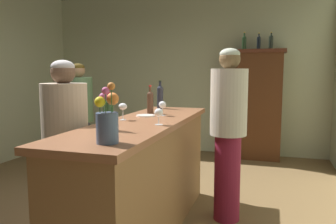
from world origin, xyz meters
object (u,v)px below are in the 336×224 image
object	(u,v)px
display_bottle_center	(271,41)
patron_in_navy	(66,143)
display_cabinet	(256,103)
bartender	(228,127)
display_bottle_left	(244,42)
cheese_plate	(146,116)
wine_glass_front	(123,107)
display_bottle_midleft	(259,42)
patron_in_grey	(79,116)
flower_arrangement	(107,121)
wine_glass_rear	(162,105)
bar_counter	(144,178)
wine_bottle_syrah	(160,96)
wine_bottle_rose	(109,113)
wine_bottle_chardonnay	(150,101)
wine_glass_mid	(159,113)

from	to	relation	value
display_bottle_center	patron_in_navy	size ratio (longest dim) A/B	0.18
display_cabinet	bartender	distance (m)	2.57
display_bottle_left	display_bottle_center	world-z (taller)	display_bottle_left
cheese_plate	wine_glass_front	bearing A→B (deg)	-108.08
display_bottle_midleft	patron_in_grey	size ratio (longest dim) A/B	0.17
flower_arrangement	bartender	distance (m)	1.57
wine_glass_rear	bartender	world-z (taller)	bartender
display_cabinet	display_bottle_center	xyz separation A→B (m)	(0.21, 0.00, 1.01)
wine_glass_rear	display_bottle_midleft	distance (m)	2.93
display_bottle_midleft	patron_in_grey	world-z (taller)	display_bottle_midleft
cheese_plate	patron_in_grey	xyz separation A→B (m)	(-1.38, 1.01, -0.19)
bar_counter	wine_glass_rear	xyz separation A→B (m)	(0.05, 0.39, 0.62)
wine_bottle_syrah	patron_in_navy	world-z (taller)	patron_in_navy
display_bottle_left	bartender	distance (m)	2.77
wine_bottle_rose	display_cabinet	bearing A→B (deg)	75.91
wine_bottle_chardonnay	display_bottle_midleft	size ratio (longest dim) A/B	1.07
wine_bottle_rose	wine_bottle_syrah	world-z (taller)	wine_bottle_syrah
wine_bottle_chardonnay	patron_in_grey	distance (m)	1.59
bar_counter	flower_arrangement	distance (m)	1.15
wine_glass_rear	bartender	xyz separation A→B (m)	(0.63, 0.14, -0.21)
wine_bottle_syrah	display_bottle_left	distance (m)	2.35
patron_in_grey	wine_glass_mid	bearing A→B (deg)	-8.11
bar_counter	patron_in_navy	world-z (taller)	patron_in_navy
wine_bottle_rose	wine_glass_front	distance (m)	0.52
wine_bottle_chardonnay	wine_glass_mid	size ratio (longest dim) A/B	2.18
cheese_plate	display_bottle_midleft	bearing A→B (deg)	71.37
wine_bottle_rose	wine_glass_front	world-z (taller)	wine_bottle_rose
wine_bottle_rose	display_bottle_left	distance (m)	3.75
display_cabinet	patron_in_grey	size ratio (longest dim) A/B	1.16
wine_bottle_rose	patron_in_navy	bearing A→B (deg)	155.13
patron_in_grey	wine_bottle_chardonnay	bearing A→B (deg)	3.19
cheese_plate	wine_glass_rear	bearing A→B (deg)	30.27
wine_bottle_chardonnay	wine_bottle_syrah	world-z (taller)	wine_bottle_syrah
wine_glass_mid	display_bottle_center	distance (m)	3.47
wine_bottle_syrah	bartender	world-z (taller)	bartender
wine_glass_front	patron_in_grey	distance (m)	1.86
wine_glass_rear	wine_bottle_syrah	bearing A→B (deg)	110.47
display_bottle_left	bartender	xyz separation A→B (m)	(0.07, -2.57, -1.04)
wine_bottle_chardonnay	display_bottle_center	size ratio (longest dim) A/B	1.05
flower_arrangement	wine_bottle_syrah	bearing A→B (deg)	99.27
cheese_plate	display_bottle_midleft	world-z (taller)	display_bottle_midleft
wine_bottle_chardonnay	wine_bottle_syrah	distance (m)	0.49
flower_arrangement	patron_in_grey	world-z (taller)	patron_in_grey
wine_bottle_rose	display_bottle_center	xyz separation A→B (m)	(1.11, 3.60, 0.80)
wine_bottle_syrah	cheese_plate	xyz separation A→B (m)	(0.09, -0.71, -0.14)
wine_bottle_rose	bartender	size ratio (longest dim) A/B	0.17
patron_in_navy	bartender	world-z (taller)	bartender
wine_bottle_syrah	wine_glass_rear	world-z (taller)	wine_bottle_syrah
display_bottle_midleft	bartender	bearing A→B (deg)	-93.61
display_cabinet	wine_glass_front	world-z (taller)	display_cabinet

